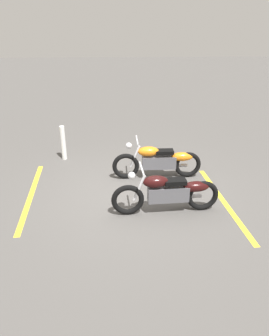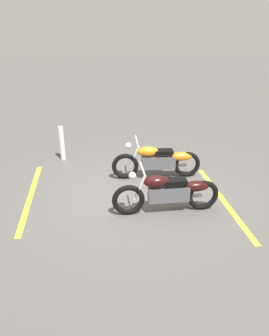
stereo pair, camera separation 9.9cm
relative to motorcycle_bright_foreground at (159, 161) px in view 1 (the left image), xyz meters
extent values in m
plane|color=#514F4C|center=(0.60, 0.81, -0.46)|extent=(60.00, 60.00, 0.00)
torus|color=black|center=(0.84, 0.01, -0.13)|extent=(0.67, 0.12, 0.67)
torus|color=black|center=(-0.72, 0.00, -0.13)|extent=(0.67, 0.12, 0.67)
cube|color=#59595E|center=(0.01, 0.00, -0.04)|extent=(0.84, 0.23, 0.32)
ellipsoid|color=orange|center=(0.28, 0.01, 0.26)|extent=(0.52, 0.28, 0.24)
ellipsoid|color=orange|center=(-0.56, 0.00, 0.10)|extent=(0.56, 0.24, 0.22)
cube|color=black|center=(-0.12, 0.00, 0.24)|extent=(0.44, 0.24, 0.09)
cylinder|color=silver|center=(0.61, 0.01, 0.13)|extent=(0.27, 0.06, 0.56)
cylinder|color=silver|center=(0.56, 0.01, 0.56)|extent=(0.04, 0.62, 0.04)
sphere|color=silver|center=(0.76, 0.01, 0.42)|extent=(0.15, 0.15, 0.15)
cylinder|color=silver|center=(-0.39, -0.14, -0.20)|extent=(0.70, 0.10, 0.09)
torus|color=black|center=(0.84, 1.67, -0.13)|extent=(0.68, 0.15, 0.67)
torus|color=black|center=(-0.72, 1.58, -0.13)|extent=(0.68, 0.15, 0.67)
cube|color=#59595E|center=(0.01, 1.62, -0.04)|extent=(0.85, 0.27, 0.32)
ellipsoid|color=black|center=(0.28, 1.64, 0.26)|extent=(0.54, 0.31, 0.24)
ellipsoid|color=black|center=(-0.56, 1.58, 0.10)|extent=(0.57, 0.27, 0.22)
cube|color=black|center=(-0.12, 1.61, 0.24)|extent=(0.45, 0.27, 0.09)
cylinder|color=silver|center=(0.61, 1.65, 0.13)|extent=(0.27, 0.07, 0.56)
cylinder|color=silver|center=(0.56, 1.65, 0.56)|extent=(0.07, 0.62, 0.04)
sphere|color=silver|center=(0.76, 1.66, 0.42)|extent=(0.15, 0.15, 0.15)
cylinder|color=silver|center=(-0.38, 1.46, -0.20)|extent=(0.70, 0.13, 0.09)
cylinder|color=white|center=(2.57, -1.34, 0.03)|extent=(0.14, 0.14, 0.98)
cube|color=yellow|center=(-1.29, 1.27, -0.46)|extent=(0.35, 3.20, 0.01)
cube|color=yellow|center=(3.04, 0.76, -0.46)|extent=(0.35, 3.20, 0.01)
camera|label=1|loc=(1.00, 7.34, 3.19)|focal=34.56mm
camera|label=2|loc=(1.10, 7.34, 3.19)|focal=34.56mm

